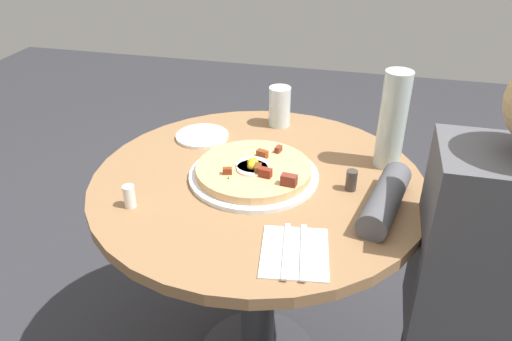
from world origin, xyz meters
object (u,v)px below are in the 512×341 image
object	(u,v)px
breakfast_pizza	(255,169)
knife	(286,250)
person_seated	(488,313)
pizza_plate	(254,174)
fork	(303,251)
water_glass	(280,106)
pepper_shaker	(351,180)
salt_shaker	(129,196)
water_bottle	(393,120)
bread_plate	(202,136)
dining_table	(258,229)

from	to	relation	value
breakfast_pizza	knife	distance (m)	0.31
person_seated	pizza_plate	distance (m)	0.66
fork	water_glass	world-z (taller)	water_glass
person_seated	pepper_shaker	size ratio (longest dim) A/B	20.91
pizza_plate	salt_shaker	bearing A→B (deg)	-141.29
water_bottle	knife	bearing A→B (deg)	-114.52
pizza_plate	pepper_shaker	bearing A→B (deg)	-0.51
knife	fork	bearing A→B (deg)	-90.00
water_bottle	salt_shaker	xyz separation A→B (m)	(-0.59, -0.35, -0.10)
bread_plate	pepper_shaker	xyz separation A→B (m)	(0.46, -0.19, 0.02)
dining_table	water_bottle	world-z (taller)	water_bottle
breakfast_pizza	pepper_shaker	world-z (taller)	breakfast_pizza
pizza_plate	water_bottle	distance (m)	0.39
bread_plate	water_glass	xyz separation A→B (m)	(0.21, 0.15, 0.06)
water_glass	water_bottle	size ratio (longest dim) A/B	0.47
pizza_plate	breakfast_pizza	bearing A→B (deg)	-47.87
breakfast_pizza	bread_plate	xyz separation A→B (m)	(-0.21, 0.19, -0.02)
pizza_plate	salt_shaker	xyz separation A→B (m)	(-0.25, -0.20, 0.02)
pizza_plate	pepper_shaker	distance (m)	0.25
bread_plate	water_bottle	size ratio (longest dim) A/B	0.60
dining_table	water_glass	distance (m)	0.41
water_bottle	breakfast_pizza	bearing A→B (deg)	-155.86
dining_table	pepper_shaker	xyz separation A→B (m)	(0.24, 0.00, 0.20)
knife	water_bottle	world-z (taller)	water_bottle
fork	salt_shaker	xyz separation A→B (m)	(-0.43, 0.08, 0.02)
dining_table	knife	xyz separation A→B (m)	(0.13, -0.28, 0.18)
person_seated	pizza_plate	xyz separation A→B (m)	(-0.60, 0.14, 0.22)
water_bottle	bread_plate	bearing A→B (deg)	176.29
dining_table	pizza_plate	world-z (taller)	pizza_plate
fork	pepper_shaker	distance (m)	0.29
water_glass	water_bottle	world-z (taller)	water_bottle
person_seated	bread_plate	world-z (taller)	person_seated
breakfast_pizza	water_glass	size ratio (longest dim) A/B	2.41
breakfast_pizza	dining_table	bearing A→B (deg)	-17.27
person_seated	water_glass	size ratio (longest dim) A/B	9.07
salt_shaker	pepper_shaker	size ratio (longest dim) A/B	1.03
pepper_shaker	person_seated	bearing A→B (deg)	-20.93
breakfast_pizza	person_seated	bearing A→B (deg)	-12.68
person_seated	breakfast_pizza	world-z (taller)	person_seated
knife	water_glass	size ratio (longest dim) A/B	1.44
person_seated	fork	distance (m)	0.50
bread_plate	dining_table	bearing A→B (deg)	-40.75
fork	salt_shaker	world-z (taller)	salt_shaker
pizza_plate	fork	xyz separation A→B (m)	(0.17, -0.28, 0.00)
water_glass	bread_plate	bearing A→B (deg)	-145.02
dining_table	bread_plate	world-z (taller)	bread_plate
dining_table	pepper_shaker	distance (m)	0.31
person_seated	knife	size ratio (longest dim) A/B	6.31
person_seated	breakfast_pizza	size ratio (longest dim) A/B	3.77
person_seated	salt_shaker	xyz separation A→B (m)	(-0.86, -0.07, 0.24)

